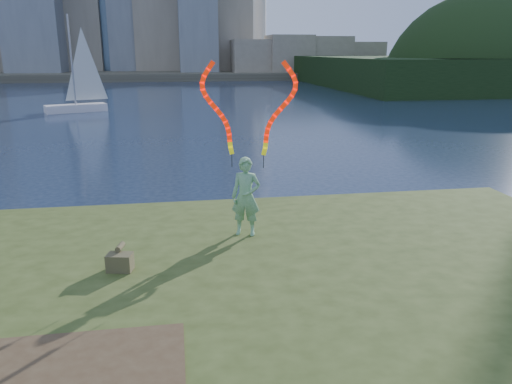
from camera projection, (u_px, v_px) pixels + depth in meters
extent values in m
plane|color=#18243C|center=(215.00, 312.00, 9.55)|extent=(320.00, 320.00, 0.00)
cube|color=#374619|center=(226.00, 362.00, 7.36)|extent=(17.00, 15.00, 0.30)
cube|color=#374619|center=(225.00, 340.00, 7.48)|extent=(14.00, 12.00, 0.30)
cube|color=#484335|center=(176.00, 73.00, 99.62)|extent=(320.00, 40.00, 1.20)
imported|color=#166E1B|center=(246.00, 197.00, 11.13)|extent=(0.75, 0.61, 1.78)
cylinder|color=black|center=(232.00, 160.00, 11.08)|extent=(0.02, 0.02, 0.30)
cylinder|color=black|center=(264.00, 161.00, 10.97)|extent=(0.02, 0.02, 0.30)
cube|color=#4D492A|center=(120.00, 262.00, 9.46)|extent=(0.52, 0.40, 0.33)
cylinder|color=#4D492A|center=(120.00, 247.00, 9.61)|extent=(0.17, 0.33, 0.11)
cube|color=white|center=(76.00, 108.00, 40.76)|extent=(4.97, 3.22, 0.66)
cylinder|color=gray|center=(72.00, 62.00, 39.75)|extent=(0.13, 0.13, 7.22)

